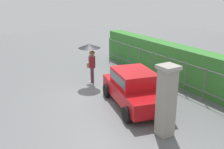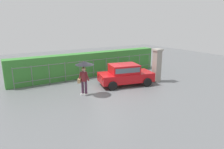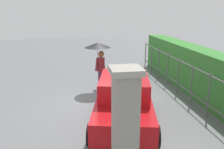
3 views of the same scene
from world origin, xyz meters
name	(u,v)px [view 1 (image 1 of 3)]	position (x,y,z in m)	size (l,w,h in m)	color
ground_plane	(102,94)	(0.00, 0.00, 0.00)	(40.00, 40.00, 0.00)	slate
car	(135,87)	(1.69, 0.61, 0.80)	(3.97, 2.49, 1.48)	#B71116
pedestrian	(90,54)	(-1.54, 0.20, 1.59)	(1.09, 1.09, 2.08)	#47283D
gate_pillar	(166,100)	(4.14, 0.10, 1.24)	(0.60, 0.60, 2.42)	gray
fence_section	(168,70)	(0.61, 3.38, 0.82)	(11.48, 0.05, 1.50)	#59605B
hedge_row	(179,65)	(0.61, 4.15, 0.95)	(12.43, 0.90, 1.90)	#387F33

